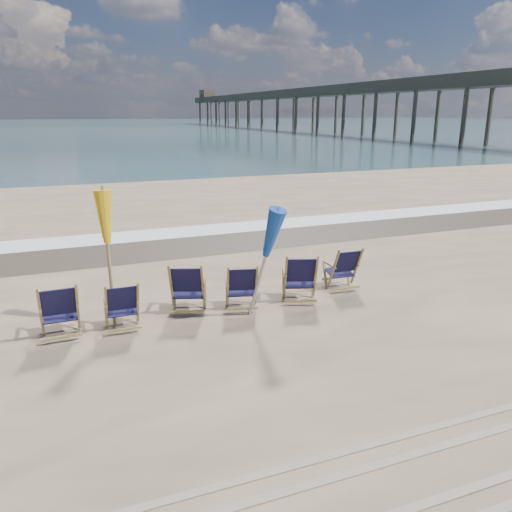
{
  "coord_description": "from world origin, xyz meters",
  "views": [
    {
      "loc": [
        -3.21,
        -6.03,
        3.47
      ],
      "look_at": [
        0.0,
        2.2,
        0.9
      ],
      "focal_mm": 35.0,
      "sensor_mm": 36.0,
      "label": 1
    }
  ],
  "objects_px": {
    "umbrella_yellow": "(106,225)",
    "beach_chair_4": "(315,278)",
    "beach_chair_0": "(78,309)",
    "beach_chair_1": "(138,305)",
    "beach_chair_5": "(357,268)",
    "beach_chair_3": "(256,287)",
    "beach_chair_2": "(203,288)",
    "umbrella_blue": "(262,233)",
    "fishing_pier": "(310,104)"
  },
  "relations": [
    {
      "from": "umbrella_yellow",
      "to": "beach_chair_4",
      "type": "bearing_deg",
      "value": -6.03
    },
    {
      "from": "beach_chair_0",
      "to": "beach_chair_4",
      "type": "bearing_deg",
      "value": 177.57
    },
    {
      "from": "beach_chair_1",
      "to": "beach_chair_5",
      "type": "xyz_separation_m",
      "value": [
        4.38,
        0.37,
        0.02
      ]
    },
    {
      "from": "beach_chair_3",
      "to": "beach_chair_5",
      "type": "bearing_deg",
      "value": -157.88
    },
    {
      "from": "beach_chair_1",
      "to": "beach_chair_3",
      "type": "distance_m",
      "value": 2.1
    },
    {
      "from": "beach_chair_4",
      "to": "umbrella_yellow",
      "type": "height_order",
      "value": "umbrella_yellow"
    },
    {
      "from": "beach_chair_2",
      "to": "beach_chair_5",
      "type": "relative_size",
      "value": 1.07
    },
    {
      "from": "beach_chair_1",
      "to": "beach_chair_2",
      "type": "relative_size",
      "value": 0.9
    },
    {
      "from": "beach_chair_0",
      "to": "beach_chair_2",
      "type": "height_order",
      "value": "beach_chair_2"
    },
    {
      "from": "beach_chair_2",
      "to": "beach_chair_3",
      "type": "relative_size",
      "value": 1.09
    },
    {
      "from": "beach_chair_2",
      "to": "umbrella_yellow",
      "type": "height_order",
      "value": "umbrella_yellow"
    },
    {
      "from": "beach_chair_2",
      "to": "umbrella_yellow",
      "type": "bearing_deg",
      "value": 14.27
    },
    {
      "from": "umbrella_blue",
      "to": "fishing_pier",
      "type": "distance_m",
      "value": 82.11
    },
    {
      "from": "beach_chair_2",
      "to": "beach_chair_5",
      "type": "bearing_deg",
      "value": -157.54
    },
    {
      "from": "umbrella_blue",
      "to": "fishing_pier",
      "type": "relative_size",
      "value": 0.01
    },
    {
      "from": "beach_chair_2",
      "to": "umbrella_blue",
      "type": "xyz_separation_m",
      "value": [
        0.88,
        -0.56,
        1.05
      ]
    },
    {
      "from": "beach_chair_0",
      "to": "umbrella_blue",
      "type": "relative_size",
      "value": 0.47
    },
    {
      "from": "beach_chair_0",
      "to": "beach_chair_4",
      "type": "height_order",
      "value": "beach_chair_4"
    },
    {
      "from": "beach_chair_0",
      "to": "beach_chair_1",
      "type": "relative_size",
      "value": 1.1
    },
    {
      "from": "beach_chair_5",
      "to": "umbrella_yellow",
      "type": "height_order",
      "value": "umbrella_yellow"
    },
    {
      "from": "beach_chair_0",
      "to": "umbrella_yellow",
      "type": "xyz_separation_m",
      "value": [
        0.56,
        0.31,
        1.24
      ]
    },
    {
      "from": "beach_chair_3",
      "to": "umbrella_blue",
      "type": "distance_m",
      "value": 1.16
    },
    {
      "from": "beach_chair_3",
      "to": "beach_chair_4",
      "type": "xyz_separation_m",
      "value": [
        1.15,
        -0.08,
        0.04
      ]
    },
    {
      "from": "umbrella_blue",
      "to": "beach_chair_0",
      "type": "bearing_deg",
      "value": 172.47
    },
    {
      "from": "beach_chair_2",
      "to": "beach_chair_3",
      "type": "height_order",
      "value": "beach_chair_2"
    },
    {
      "from": "beach_chair_1",
      "to": "beach_chair_0",
      "type": "bearing_deg",
      "value": -2.92
    },
    {
      "from": "beach_chair_1",
      "to": "beach_chair_5",
      "type": "height_order",
      "value": "beach_chair_5"
    },
    {
      "from": "umbrella_yellow",
      "to": "beach_chair_0",
      "type": "bearing_deg",
      "value": -150.57
    },
    {
      "from": "umbrella_yellow",
      "to": "umbrella_blue",
      "type": "xyz_separation_m",
      "value": [
        2.4,
        -0.71,
        -0.18
      ]
    },
    {
      "from": "umbrella_yellow",
      "to": "beach_chair_5",
      "type": "bearing_deg",
      "value": 0.01
    },
    {
      "from": "beach_chair_5",
      "to": "umbrella_blue",
      "type": "height_order",
      "value": "umbrella_blue"
    },
    {
      "from": "beach_chair_4",
      "to": "beach_chair_2",
      "type": "bearing_deg",
      "value": 12.9
    },
    {
      "from": "beach_chair_2",
      "to": "beach_chair_5",
      "type": "height_order",
      "value": "beach_chair_2"
    },
    {
      "from": "beach_chair_2",
      "to": "beach_chair_3",
      "type": "bearing_deg",
      "value": -169.68
    },
    {
      "from": "beach_chair_5",
      "to": "umbrella_blue",
      "type": "relative_size",
      "value": 0.45
    },
    {
      "from": "beach_chair_2",
      "to": "fishing_pier",
      "type": "bearing_deg",
      "value": -98.66
    },
    {
      "from": "umbrella_blue",
      "to": "fishing_pier",
      "type": "height_order",
      "value": "fishing_pier"
    },
    {
      "from": "beach_chair_3",
      "to": "beach_chair_5",
      "type": "height_order",
      "value": "beach_chair_5"
    },
    {
      "from": "beach_chair_1",
      "to": "umbrella_yellow",
      "type": "xyz_separation_m",
      "value": [
        -0.36,
        0.37,
        1.28
      ]
    },
    {
      "from": "beach_chair_5",
      "to": "beach_chair_3",
      "type": "bearing_deg",
      "value": 10.19
    },
    {
      "from": "beach_chair_3",
      "to": "fishing_pier",
      "type": "xyz_separation_m",
      "value": [
        38.15,
        72.21,
        4.2
      ]
    },
    {
      "from": "beach_chair_5",
      "to": "umbrella_yellow",
      "type": "bearing_deg",
      "value": 2.59
    },
    {
      "from": "umbrella_yellow",
      "to": "beach_chair_1",
      "type": "bearing_deg",
      "value": -45.64
    },
    {
      "from": "beach_chair_3",
      "to": "umbrella_yellow",
      "type": "relative_size",
      "value": 0.4
    },
    {
      "from": "beach_chair_0",
      "to": "umbrella_blue",
      "type": "xyz_separation_m",
      "value": [
        2.96,
        -0.39,
        1.05
      ]
    },
    {
      "from": "beach_chair_2",
      "to": "beach_chair_3",
      "type": "distance_m",
      "value": 0.95
    },
    {
      "from": "beach_chair_4",
      "to": "beach_chair_5",
      "type": "distance_m",
      "value": 1.2
    },
    {
      "from": "beach_chair_1",
      "to": "beach_chair_2",
      "type": "height_order",
      "value": "beach_chair_2"
    },
    {
      "from": "beach_chair_1",
      "to": "fishing_pier",
      "type": "relative_size",
      "value": 0.01
    },
    {
      "from": "beach_chair_5",
      "to": "umbrella_yellow",
      "type": "xyz_separation_m",
      "value": [
        -4.75,
        -0.0,
        1.26
      ]
    }
  ]
}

